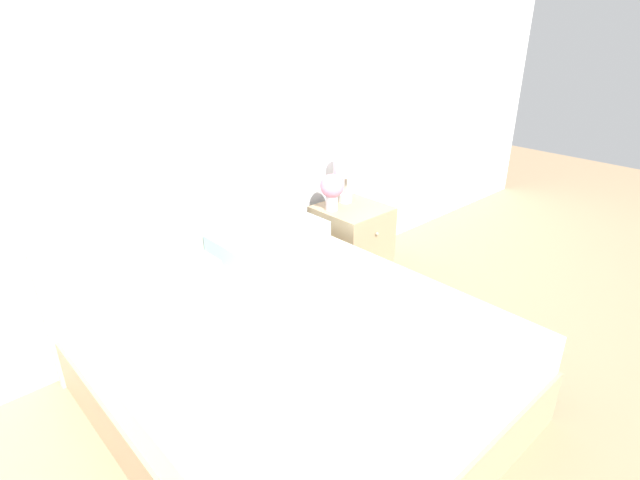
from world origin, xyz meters
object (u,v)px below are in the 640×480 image
(flower_vase, at_px, (332,189))
(bed, at_px, (285,352))
(table_lamp, at_px, (346,169))
(nightstand, at_px, (351,244))

(flower_vase, bearing_deg, bed, -145.01)
(bed, relative_size, table_lamp, 5.52)
(nightstand, height_order, table_lamp, table_lamp)
(nightstand, xyz_separation_m, table_lamp, (0.05, 0.12, 0.54))
(table_lamp, bearing_deg, flower_vase, -164.62)
(nightstand, bearing_deg, bed, -150.80)
(table_lamp, relative_size, flower_vase, 1.36)
(table_lamp, xyz_separation_m, flower_vase, (-0.18, -0.05, -0.09))
(bed, relative_size, nightstand, 3.32)
(bed, height_order, table_lamp, bed)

